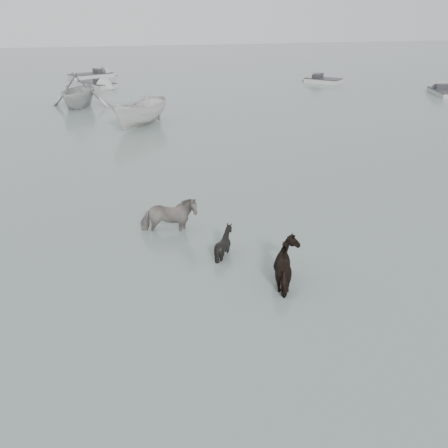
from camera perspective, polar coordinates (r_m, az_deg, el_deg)
The scene contains 10 objects.
ground at distance 16.36m, azimuth 0.09°, elevation -4.40°, with size 140.00×140.00×0.00m, color slate.
pony_pinto at distance 18.49m, azimuth -5.66°, elevation 1.51°, with size 0.86×1.89×1.60m, color black.
pony_dark at distance 15.33m, azimuth 6.87°, elevation -3.39°, with size 1.49×1.28×1.50m, color black.
pony_black at distance 16.89m, azimuth -0.02°, elevation -1.26°, with size 0.95×1.07×1.18m, color black.
rowboat_trail at distance 40.26m, azimuth -14.61°, elevation 13.17°, with size 4.08×4.73×2.49m, color #A6A9A7.
boat_small at distance 33.60m, azimuth -8.54°, elevation 11.23°, with size 1.73×4.59×1.77m, color beige.
skiff_port at distance 46.91m, azimuth 21.59°, elevation 12.54°, with size 4.76×1.60×0.75m, color #969996, non-canonical shape.
skiff_mid at distance 48.85m, azimuth -12.81°, elevation 13.88°, with size 4.98×1.60×0.75m, color gray, non-canonical shape.
skiff_star at distance 50.53m, azimuth 10.09°, elevation 14.37°, with size 4.11×1.60×0.75m, color #A5A4A0, non-canonical shape.
skiff_far at distance 54.13m, azimuth -13.36°, elevation 14.66°, with size 5.36×1.60×0.75m, color #A1A4A1, non-canonical shape.
Camera 1 is at (-2.72, -14.29, 7.47)m, focal length 45.00 mm.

